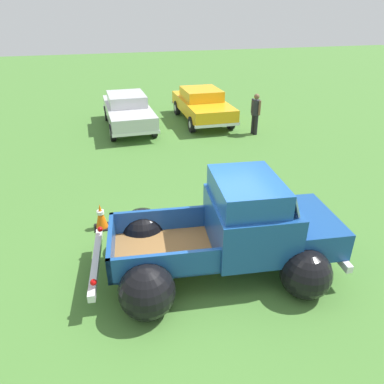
{
  "coord_description": "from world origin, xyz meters",
  "views": [
    {
      "loc": [
        -2.01,
        -5.21,
        4.58
      ],
      "look_at": [
        0.0,
        1.55,
        0.94
      ],
      "focal_mm": 33.14,
      "sensor_mm": 36.0,
      "label": 1
    }
  ],
  "objects": [
    {
      "name": "lane_cone_0",
      "position": [
        -2.03,
        2.14,
        0.31
      ],
      "size": [
        0.36,
        0.36,
        0.63
      ],
      "color": "black",
      "rests_on": "ground"
    },
    {
      "name": "ground_plane",
      "position": [
        0.0,
        0.0,
        0.0
      ],
      "size": [
        80.0,
        80.0,
        0.0
      ],
      "primitive_type": "plane",
      "color": "#477A33"
    },
    {
      "name": "spectator_0",
      "position": [
        4.46,
        7.58,
        0.93
      ],
      "size": [
        0.42,
        0.53,
        1.63
      ],
      "rotation": [
        0.0,
        0.0,
        0.27
      ],
      "color": "black",
      "rests_on": "ground"
    },
    {
      "name": "show_car_1",
      "position": [
        2.99,
        10.0,
        0.78
      ],
      "size": [
        2.03,
        4.58,
        1.43
      ],
      "rotation": [
        0.0,
        0.0,
        -1.6
      ],
      "color": "black",
      "rests_on": "ground"
    },
    {
      "name": "vintage_pickup_truck",
      "position": [
        0.38,
        -0.05,
        0.76
      ],
      "size": [
        4.82,
        3.22,
        1.96
      ],
      "rotation": [
        0.0,
        0.0,
        -0.13
      ],
      "color": "black",
      "rests_on": "ground"
    },
    {
      "name": "show_car_0",
      "position": [
        -0.36,
        9.92,
        0.78
      ],
      "size": [
        1.85,
        4.64,
        1.43
      ],
      "rotation": [
        0.0,
        0.0,
        -1.57
      ],
      "color": "black",
      "rests_on": "ground"
    }
  ]
}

